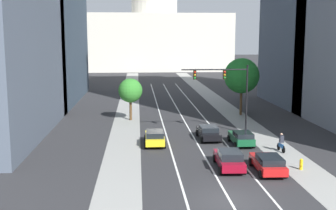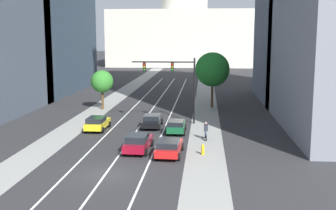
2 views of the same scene
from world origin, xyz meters
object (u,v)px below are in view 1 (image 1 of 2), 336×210
(capitol_building, at_px, (154,34))
(cyclist, at_px, (281,142))
(traffic_signal_mast, at_px, (228,85))
(car_red, at_px, (268,163))
(car_yellow, at_px, (155,137))
(car_crimson, at_px, (229,159))
(fire_hydrant, at_px, (301,164))
(car_black, at_px, (209,132))
(street_tree_near_right, at_px, (242,76))
(street_tree_mid_left, at_px, (130,91))
(car_green, at_px, (242,137))

(capitol_building, relative_size, cyclist, 27.70)
(traffic_signal_mast, distance_m, cyclist, 9.43)
(car_red, bearing_deg, car_yellow, 44.88)
(car_yellow, height_order, car_crimson, car_crimson)
(car_yellow, relative_size, fire_hydrant, 4.82)
(car_black, xyz_separation_m, traffic_signal_mast, (2.37, 2.37, 4.55))
(car_yellow, bearing_deg, street_tree_near_right, -37.21)
(capitol_building, bearing_deg, traffic_signal_mast, -87.80)
(street_tree_mid_left, bearing_deg, fire_hydrant, -57.61)
(street_tree_mid_left, bearing_deg, car_green, -51.21)
(car_black, bearing_deg, traffic_signal_mast, -45.70)
(fire_hydrant, bearing_deg, street_tree_near_right, 87.43)
(car_green, xyz_separation_m, traffic_signal_mast, (-0.41, 4.95, 4.54))
(capitol_building, bearing_deg, street_tree_near_right, -84.72)
(car_green, distance_m, car_red, 8.43)
(car_red, bearing_deg, car_black, 16.27)
(capitol_building, height_order, car_yellow, capitol_building)
(car_green, height_order, car_crimson, car_crimson)
(car_yellow, relative_size, street_tree_near_right, 0.58)
(traffic_signal_mast, bearing_deg, car_black, -135.09)
(fire_hydrant, bearing_deg, cyclist, 87.48)
(car_yellow, xyz_separation_m, street_tree_near_right, (12.21, 15.54, 4.48))
(street_tree_near_right, bearing_deg, fire_hydrant, -92.57)
(fire_hydrant, xyz_separation_m, street_tree_mid_left, (-13.64, 21.50, 3.27))
(street_tree_mid_left, bearing_deg, street_tree_near_right, 10.15)
(traffic_signal_mast, bearing_deg, car_yellow, -151.23)
(traffic_signal_mast, distance_m, fire_hydrant, 14.19)
(car_green, relative_size, cyclist, 2.45)
(capitol_building, xyz_separation_m, cyclist, (7.19, -105.81, -10.89))
(car_green, bearing_deg, street_tree_mid_left, 38.45)
(car_crimson, bearing_deg, car_yellow, 37.60)
(street_tree_near_right, bearing_deg, car_black, -116.13)
(car_green, relative_size, traffic_signal_mast, 0.57)
(car_red, xyz_separation_m, cyclist, (3.03, 5.81, 0.11))
(car_green, bearing_deg, car_yellow, 85.58)
(car_red, height_order, cyclist, cyclist)
(car_yellow, bearing_deg, car_crimson, -143.85)
(capitol_building, bearing_deg, car_black, -89.21)
(cyclist, height_order, street_tree_mid_left, street_tree_mid_left)
(traffic_signal_mast, xyz_separation_m, cyclist, (3.43, -7.58, -4.44))
(capitol_building, bearing_deg, fire_hydrant, -86.42)
(car_black, relative_size, traffic_signal_mast, 0.63)
(capitol_building, height_order, fire_hydrant, capitol_building)
(capitol_building, relative_size, car_crimson, 9.78)
(traffic_signal_mast, relative_size, cyclist, 4.31)
(capitol_building, distance_m, street_tree_near_right, 87.66)
(car_red, height_order, traffic_signal_mast, traffic_signal_mast)
(car_black, height_order, traffic_signal_mast, traffic_signal_mast)
(traffic_signal_mast, relative_size, street_tree_mid_left, 1.41)
(car_black, bearing_deg, street_tree_mid_left, 35.88)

